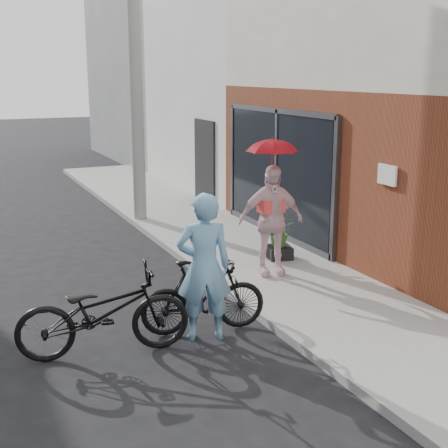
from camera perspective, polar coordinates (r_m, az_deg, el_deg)
ground at (r=8.33m, az=-2.56°, el=-9.64°), size 80.00×80.00×0.00m
sidewalk at (r=10.86m, az=3.75°, el=-3.67°), size 2.20×24.00×0.12m
curb at (r=10.38m, az=-1.92°, el=-4.48°), size 0.12×24.00×0.12m
plaster_building at (r=18.98m, az=7.58°, el=14.25°), size 8.00×6.00×7.00m
east_building_far at (r=25.19m, az=-1.15°, el=14.22°), size 8.00×8.00×7.00m
utility_pole at (r=13.68m, az=-8.10°, el=14.45°), size 0.28×0.28×7.00m
officer at (r=7.77m, az=-1.85°, el=-3.96°), size 0.78×0.62×1.89m
bike_left at (r=7.59m, az=-10.98°, el=-7.92°), size 2.13×1.01×1.07m
bike_right at (r=8.11m, az=-1.89°, el=-6.58°), size 1.69×0.73×0.99m
kimono_woman at (r=9.92m, az=4.30°, el=0.33°), size 1.11×0.66×1.78m
parasol at (r=9.71m, az=4.43°, el=7.41°), size 0.77×0.77×0.68m
planter at (r=10.98m, az=5.07°, el=-2.58°), size 0.48×0.48×0.21m
potted_plant at (r=10.88m, az=5.11°, el=-0.69°), size 0.48×0.42×0.54m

